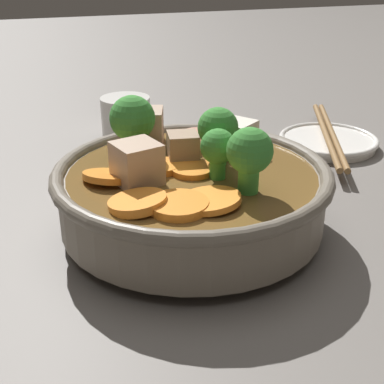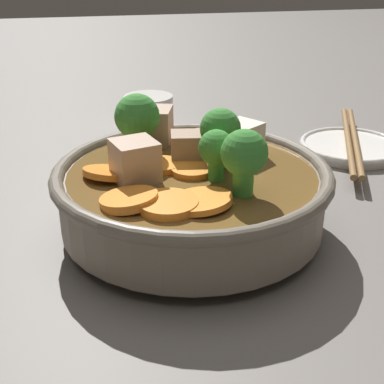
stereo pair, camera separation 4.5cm
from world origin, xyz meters
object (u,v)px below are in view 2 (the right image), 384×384
(side_saucer, at_px, (351,147))
(stirfry_bowl, at_px, (191,187))
(tea_cup, at_px, (146,114))
(chopsticks_pair, at_px, (352,139))

(side_saucer, bearing_deg, stirfry_bowl, -146.87)
(tea_cup, distance_m, chopsticks_pair, 0.26)
(side_saucer, bearing_deg, tea_cup, 151.13)
(tea_cup, xyz_separation_m, chopsticks_pair, (0.23, -0.13, -0.01))
(stirfry_bowl, bearing_deg, chopsticks_pair, 33.13)
(tea_cup, relative_size, chopsticks_pair, 0.29)
(side_saucer, height_order, chopsticks_pair, chopsticks_pair)
(stirfry_bowl, height_order, tea_cup, stirfry_bowl)
(tea_cup, bearing_deg, stirfry_bowl, -89.43)
(stirfry_bowl, xyz_separation_m, side_saucer, (0.23, 0.15, -0.03))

